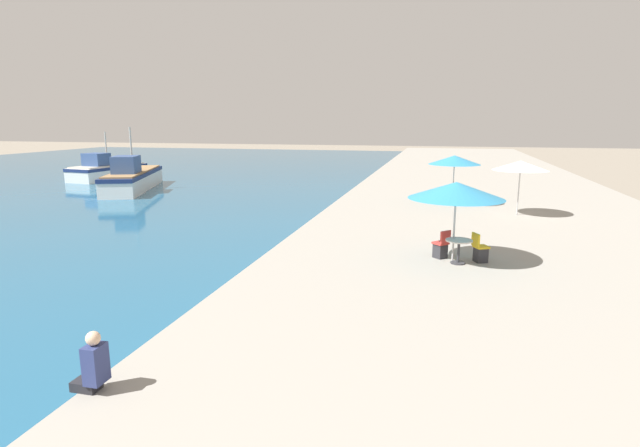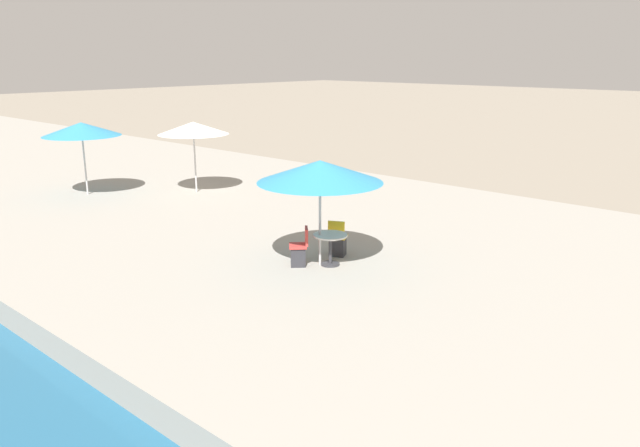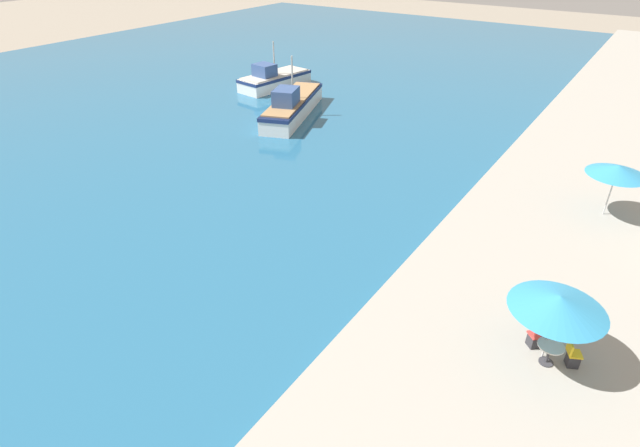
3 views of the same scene
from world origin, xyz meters
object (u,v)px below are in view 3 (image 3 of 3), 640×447
(cafe_umbrella_pink, at_px, (559,303))
(cafe_chair_right, at_px, (535,339))
(cafe_table, at_px, (550,350))
(cafe_chair_left, at_px, (572,357))
(fishing_boat_mid, at_px, (274,79))
(fishing_boat_near, at_px, (292,105))
(cafe_umbrella_striped, at_px, (618,170))

(cafe_umbrella_pink, relative_size, cafe_chair_right, 3.14)
(cafe_table, bearing_deg, cafe_chair_left, 26.29)
(fishing_boat_mid, bearing_deg, cafe_table, -29.66)
(cafe_umbrella_pink, height_order, cafe_chair_left, cafe_umbrella_pink)
(fishing_boat_mid, relative_size, cafe_umbrella_pink, 2.43)
(fishing_boat_near, xyz_separation_m, fishing_boat_mid, (-5.95, 5.24, -0.09))
(fishing_boat_mid, bearing_deg, cafe_umbrella_striped, -11.63)
(fishing_boat_near, distance_m, cafe_chair_right, 26.02)
(cafe_table, bearing_deg, cafe_chair_right, 135.68)
(fishing_boat_mid, height_order, cafe_table, fishing_boat_mid)
(cafe_table, relative_size, cafe_chair_left, 0.88)
(fishing_boat_near, xyz_separation_m, cafe_chair_right, (21.15, -15.15, 0.00))
(cafe_umbrella_pink, height_order, cafe_umbrella_striped, cafe_umbrella_striped)
(fishing_boat_mid, bearing_deg, cafe_chair_right, -29.51)
(cafe_umbrella_pink, xyz_separation_m, cafe_table, (0.16, -0.18, -1.68))
(cafe_umbrella_pink, bearing_deg, cafe_chair_left, 10.04)
(cafe_table, xyz_separation_m, cafe_chair_left, (0.65, 0.32, -0.21))
(cafe_umbrella_pink, height_order, cafe_table, cafe_umbrella_pink)
(fishing_boat_mid, relative_size, cafe_chair_right, 7.65)
(cafe_umbrella_striped, bearing_deg, cafe_chair_right, -92.78)
(cafe_umbrella_pink, bearing_deg, fishing_boat_mid, 142.97)
(fishing_boat_mid, xyz_separation_m, cafe_chair_left, (28.26, -20.57, 0.09))
(fishing_boat_mid, relative_size, cafe_table, 8.70)
(cafe_umbrella_striped, xyz_separation_m, cafe_table, (-0.01, -11.34, -1.75))
(cafe_umbrella_pink, distance_m, cafe_umbrella_striped, 11.16)
(cafe_umbrella_striped, height_order, cafe_table, cafe_umbrella_striped)
(cafe_chair_left, height_order, cafe_chair_right, same)
(cafe_umbrella_striped, distance_m, cafe_chair_right, 11.02)
(cafe_chair_right, bearing_deg, cafe_umbrella_pink, -88.19)
(cafe_table, distance_m, cafe_chair_left, 0.75)
(fishing_boat_near, height_order, cafe_table, fishing_boat_near)
(cafe_umbrella_striped, xyz_separation_m, cafe_chair_left, (0.64, -11.02, -1.96))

